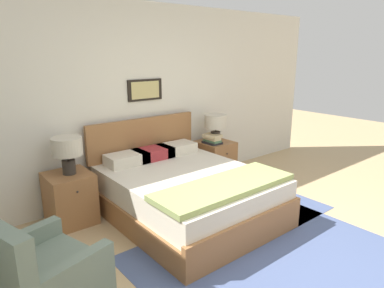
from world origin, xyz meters
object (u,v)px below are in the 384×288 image
nightstand_by_door (215,160)px  table_lamp_by_door (216,123)px  bed (186,192)px  nightstand_near_window (70,198)px  table_lamp_near_window (67,149)px  armchair (40,283)px

nightstand_by_door → table_lamp_by_door: bearing=-128.8°
bed → nightstand_near_window: 1.37m
table_lamp_near_window → table_lamp_by_door: 2.28m
bed → nightstand_near_window: (-1.15, 0.73, -0.01)m
armchair → nightstand_near_window: 1.56m
nightstand_near_window → armchair: bearing=-117.8°
nightstand_by_door → table_lamp_by_door: size_ratio=1.41×
nightstand_near_window → table_lamp_by_door: bearing=-0.3°
nightstand_by_door → table_lamp_by_door: (-0.01, -0.01, 0.60)m
armchair → table_lamp_by_door: size_ratio=2.14×
bed → armchair: 1.99m
armchair → nightstand_near_window: armchair is taller
nightstand_near_window → table_lamp_near_window: (0.02, -0.01, 0.60)m
table_lamp_near_window → nightstand_near_window: bearing=152.7°
nightstand_by_door → table_lamp_near_window: table_lamp_near_window is taller
table_lamp_by_door → nightstand_near_window: bearing=179.7°
bed → table_lamp_by_door: bearing=32.3°
table_lamp_near_window → table_lamp_by_door: size_ratio=1.00×
nightstand_near_window → table_lamp_near_window: table_lamp_near_window is taller
table_lamp_near_window → table_lamp_by_door: bearing=0.0°
nightstand_by_door → table_lamp_near_window: bearing=-179.7°
bed → table_lamp_by_door: bed is taller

